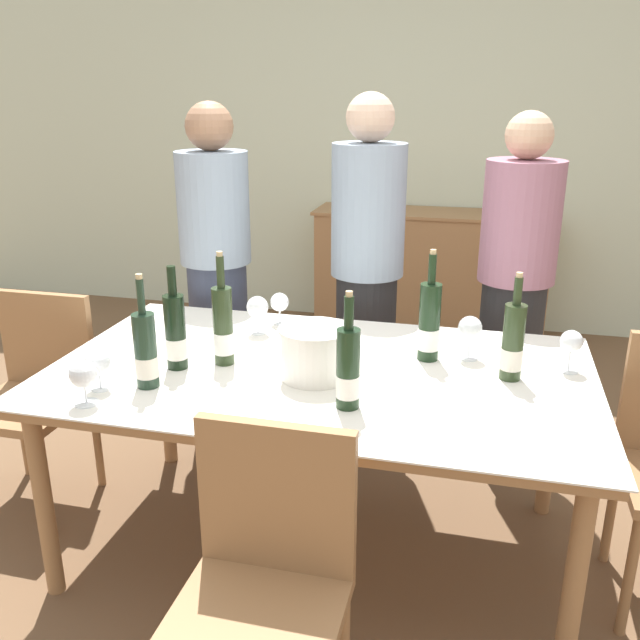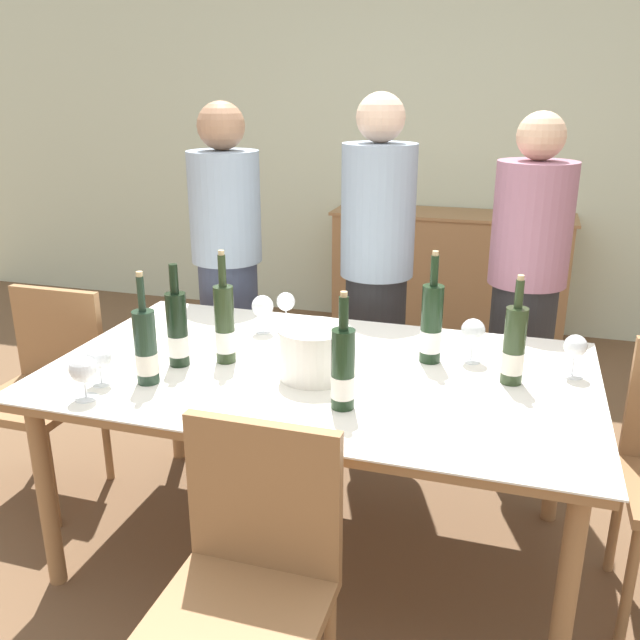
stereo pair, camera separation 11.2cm
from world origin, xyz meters
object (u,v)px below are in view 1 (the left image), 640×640
wine_bottle_4 (176,333)px  chair_near_front (265,575)px  ice_bucket (315,351)px  wine_glass_4 (470,329)px  sideboard_cabinet (430,274)px  wine_glass_3 (280,303)px  wine_bottle_2 (513,344)px  person_guest_right (514,297)px  wine_glass_0 (257,308)px  dining_table (320,385)px  wine_bottle_3 (429,324)px  wine_glass_1 (98,363)px  wine_glass_2 (571,343)px  wine_bottle_0 (146,352)px  person_host (217,278)px  wine_glass_5 (83,375)px  wine_bottle_1 (223,327)px  wine_bottle_5 (348,369)px  person_guest_left (367,280)px  chair_left_end (36,385)px

wine_bottle_4 → chair_near_front: bearing=-51.4°
ice_bucket → wine_glass_4: (0.50, 0.30, 0.02)m
sideboard_cabinet → wine_glass_3: bearing=-101.9°
wine_bottle_2 → wine_glass_4: size_ratio=2.31×
sideboard_cabinet → person_guest_right: size_ratio=1.02×
wine_glass_0 → dining_table: bearing=-42.0°
wine_bottle_3 → wine_glass_1: bearing=-152.7°
wine_glass_0 → wine_glass_2: 1.17m
wine_bottle_0 → wine_bottle_2: (1.15, 0.35, 0.00)m
sideboard_cabinet → person_host: person_host is taller
sideboard_cabinet → person_host: (-0.86, -1.73, 0.37)m
sideboard_cabinet → dining_table: bearing=-93.7°
wine_glass_5 → chair_near_front: wine_glass_5 is taller
wine_bottle_1 → wine_bottle_5: wine_bottle_1 is taller
dining_table → wine_bottle_2: size_ratio=5.07×
wine_glass_1 → wine_glass_3: wine_glass_1 is taller
wine_glass_2 → chair_near_front: wine_glass_2 is taller
wine_glass_2 → wine_glass_3: wine_glass_2 is taller
wine_glass_5 → wine_bottle_1: bearing=54.7°
wine_bottle_5 → wine_glass_2: wine_bottle_5 is taller
wine_glass_1 → person_guest_left: 1.36m
wine_bottle_0 → wine_glass_5: bearing=-125.9°
wine_bottle_4 → chair_left_end: size_ratio=0.42×
wine_bottle_5 → person_host: size_ratio=0.23×
wine_bottle_0 → sideboard_cabinet: bearing=76.4°
wine_bottle_4 → wine_glass_5: (-0.15, -0.34, -0.03)m
wine_bottle_0 → wine_glass_4: bearing=26.4°
wine_bottle_2 → sideboard_cabinet: bearing=101.0°
wine_bottle_4 → wine_bottle_5: wine_bottle_5 is taller
wine_glass_0 → wine_glass_1: bearing=-117.0°
sideboard_cabinet → wine_glass_4: bearing=-81.7°
wine_bottle_0 → chair_near_front: (0.56, -0.50, -0.36)m
ice_bucket → wine_glass_1: (-0.65, -0.26, -0.00)m
sideboard_cabinet → wine_bottle_2: 2.52m
chair_near_front → chair_left_end: chair_near_front is taller
dining_table → chair_near_front: size_ratio=2.14×
wine_glass_3 → person_host: 0.55m
sideboard_cabinet → wine_glass_3: 2.17m
person_guest_left → wine_bottle_5: bearing=-82.6°
chair_near_front → person_guest_left: 1.67m
wine_glass_0 → wine_bottle_2: bearing=-12.8°
wine_bottle_2 → chair_left_end: 1.90m
wine_bottle_1 → wine_glass_5: wine_bottle_1 is taller
wine_bottle_1 → wine_bottle_5: 0.55m
wine_bottle_2 → person_guest_left: 1.00m
chair_left_end → wine_bottle_4: bearing=-14.2°
wine_glass_3 → chair_near_front: 1.29m
wine_bottle_5 → person_guest_left: bearing=97.4°
wine_glass_2 → person_host: (-1.53, 0.59, -0.03)m
sideboard_cabinet → wine_glass_1: (-0.81, -2.85, 0.39)m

